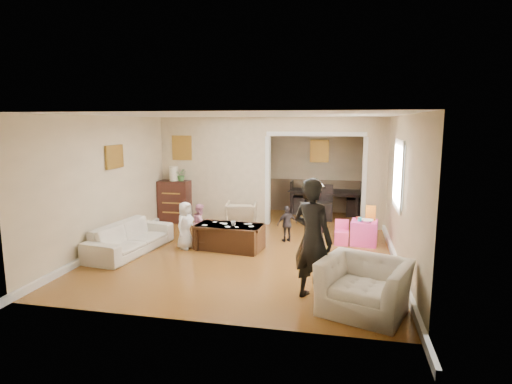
% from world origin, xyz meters
% --- Properties ---
extents(floor, '(7.00, 7.00, 0.00)m').
position_xyz_m(floor, '(0.00, 0.00, 0.00)').
color(floor, '#986527').
rests_on(floor, ground).
extents(partition_left, '(2.75, 0.18, 2.60)m').
position_xyz_m(partition_left, '(-1.38, 1.80, 1.30)').
color(partition_left, beige).
rests_on(partition_left, ground).
extents(partition_right, '(0.55, 0.18, 2.60)m').
position_xyz_m(partition_right, '(2.48, 1.80, 1.30)').
color(partition_right, beige).
rests_on(partition_right, ground).
extents(partition_header, '(2.22, 0.18, 0.35)m').
position_xyz_m(partition_header, '(1.10, 1.80, 2.42)').
color(partition_header, beige).
rests_on(partition_header, partition_right).
extents(window_pane, '(0.03, 0.95, 1.10)m').
position_xyz_m(window_pane, '(2.73, -0.40, 1.55)').
color(window_pane, white).
rests_on(window_pane, ground).
extents(framed_art_partition, '(0.45, 0.03, 0.55)m').
position_xyz_m(framed_art_partition, '(-2.20, 1.70, 1.85)').
color(framed_art_partition, brown).
rests_on(framed_art_partition, partition_left).
extents(framed_art_sofa_wall, '(0.03, 0.55, 0.40)m').
position_xyz_m(framed_art_sofa_wall, '(-2.71, -0.60, 1.80)').
color(framed_art_sofa_wall, brown).
extents(framed_art_alcove, '(0.45, 0.03, 0.55)m').
position_xyz_m(framed_art_alcove, '(1.10, 3.44, 1.70)').
color(framed_art_alcove, brown).
extents(sofa, '(1.00, 2.02, 0.57)m').
position_xyz_m(sofa, '(-2.21, -1.04, 0.28)').
color(sofa, '#F0E3CF').
rests_on(sofa, ground).
extents(armchair_back, '(0.79, 0.81, 0.65)m').
position_xyz_m(armchair_back, '(-0.54, 1.10, 0.32)').
color(armchair_back, tan).
rests_on(armchair_back, ground).
extents(armchair_front, '(1.33, 1.25, 0.70)m').
position_xyz_m(armchair_front, '(2.07, -2.79, 0.35)').
color(armchair_front, '#F0E3CF').
rests_on(armchair_front, ground).
extents(dresser, '(0.76, 0.43, 1.04)m').
position_xyz_m(dresser, '(-2.35, 1.49, 0.52)').
color(dresser, '#33140F').
rests_on(dresser, ground).
extents(table_lamp, '(0.22, 0.22, 0.36)m').
position_xyz_m(table_lamp, '(-2.35, 1.49, 1.22)').
color(table_lamp, beige).
rests_on(table_lamp, dresser).
extents(potted_plant, '(0.27, 0.24, 0.31)m').
position_xyz_m(potted_plant, '(-2.15, 1.49, 1.20)').
color(potted_plant, '#3E7936').
rests_on(potted_plant, dresser).
extents(coffee_table, '(1.38, 0.84, 0.49)m').
position_xyz_m(coffee_table, '(-0.41, -0.44, 0.24)').
color(coffee_table, '#382012').
rests_on(coffee_table, ground).
extents(coffee_cup, '(0.11, 0.11, 0.09)m').
position_xyz_m(coffee_cup, '(-0.31, -0.49, 0.53)').
color(coffee_cup, silver).
rests_on(coffee_cup, coffee_table).
extents(play_table, '(0.57, 0.57, 0.49)m').
position_xyz_m(play_table, '(2.21, 0.43, 0.25)').
color(play_table, '#EE3EA7').
rests_on(play_table, ground).
extents(cereal_box, '(0.21, 0.09, 0.30)m').
position_xyz_m(cereal_box, '(2.33, 0.53, 0.64)').
color(cereal_box, yellow).
rests_on(cereal_box, play_table).
extents(cyan_cup, '(0.08, 0.08, 0.08)m').
position_xyz_m(cyan_cup, '(2.11, 0.38, 0.53)').
color(cyan_cup, '#25B5BC').
rests_on(cyan_cup, play_table).
extents(toy_block, '(0.09, 0.08, 0.05)m').
position_xyz_m(toy_block, '(2.09, 0.55, 0.52)').
color(toy_block, red).
rests_on(toy_block, play_table).
extents(play_bowl, '(0.26, 0.26, 0.06)m').
position_xyz_m(play_bowl, '(2.26, 0.31, 0.52)').
color(play_bowl, silver).
rests_on(play_bowl, play_table).
extents(dining_table, '(2.00, 1.26, 0.67)m').
position_xyz_m(dining_table, '(1.32, 3.12, 0.33)').
color(dining_table, black).
rests_on(dining_table, ground).
extents(adult_person, '(0.76, 0.70, 1.74)m').
position_xyz_m(adult_person, '(1.37, -2.51, 0.87)').
color(adult_person, black).
rests_on(adult_person, ground).
extents(child_kneel_a, '(0.43, 0.53, 0.94)m').
position_xyz_m(child_kneel_a, '(-1.26, -0.59, 0.47)').
color(child_kneel_a, white).
rests_on(child_kneel_a, ground).
extents(child_kneel_b, '(0.38, 0.45, 0.82)m').
position_xyz_m(child_kneel_b, '(-1.11, -0.14, 0.41)').
color(child_kneel_b, pink).
rests_on(child_kneel_b, ground).
extents(child_toddler, '(0.48, 0.39, 0.76)m').
position_xyz_m(child_toddler, '(0.64, 0.31, 0.38)').
color(child_toddler, black).
rests_on(child_toddler, ground).
extents(craft_papers, '(1.03, 0.46, 0.00)m').
position_xyz_m(craft_papers, '(-0.39, -0.43, 0.49)').
color(craft_papers, white).
rests_on(craft_papers, coffee_table).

